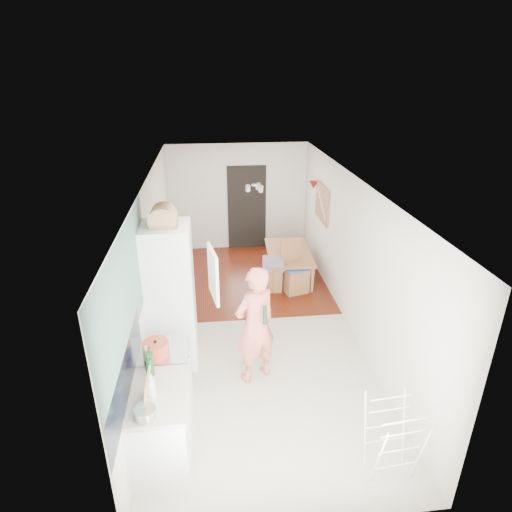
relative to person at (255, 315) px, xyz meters
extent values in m
cube|color=#BDB19F|center=(0.13, 1.30, -1.01)|extent=(3.20, 7.00, 0.01)
cube|color=#5F2009|center=(0.13, 3.15, -1.01)|extent=(3.20, 3.30, 0.01)
cube|color=slate|center=(-1.46, -0.70, 0.84)|extent=(0.02, 3.00, 1.30)
cube|color=black|center=(-1.46, -1.25, 0.14)|extent=(0.02, 1.90, 0.50)
cube|color=black|center=(0.33, 4.78, -0.01)|extent=(0.90, 0.04, 2.00)
cube|color=white|center=(-1.17, -1.25, -0.58)|extent=(0.60, 0.90, 0.86)
cube|color=beige|center=(-1.17, -1.25, -0.12)|extent=(0.62, 0.92, 0.06)
cube|color=white|center=(-1.17, -0.50, -0.57)|extent=(0.60, 0.60, 0.88)
cube|color=#B6B6B8|center=(-1.17, -0.50, -0.11)|extent=(0.60, 0.60, 0.04)
cube|color=white|center=(-1.14, 0.52, 0.06)|extent=(0.66, 0.66, 2.15)
cube|color=white|center=(-0.53, 0.22, 0.54)|extent=(0.14, 0.56, 0.70)
cube|color=white|center=(-0.83, 0.52, 0.54)|extent=(0.02, 0.52, 0.66)
cube|color=tan|center=(1.71, 3.20, 0.54)|extent=(0.03, 0.90, 0.70)
cube|color=#9A693A|center=(1.69, 3.20, 0.54)|extent=(0.00, 0.94, 0.74)
cone|color=maroon|center=(1.67, 3.85, 0.74)|extent=(0.18, 0.18, 0.16)
imported|color=#E4715C|center=(0.00, 0.00, 0.00)|extent=(0.88, 0.78, 2.03)
imported|color=#9A693A|center=(1.07, 3.08, -0.77)|extent=(0.83, 1.40, 0.48)
cube|color=slate|center=(0.63, 2.56, -0.45)|extent=(0.45, 0.45, 0.18)
cylinder|color=#D0402A|center=(-1.24, -0.60, 0.00)|extent=(0.32, 0.32, 0.18)
cylinder|color=#B6B6B8|center=(-1.25, -1.58, -0.04)|extent=(0.21, 0.21, 0.11)
cylinder|color=#163C1E|center=(0.11, -0.17, 0.10)|extent=(0.06, 0.06, 0.26)
cylinder|color=#163C1E|center=(-1.26, -0.95, 0.05)|extent=(0.07, 0.07, 0.30)
cylinder|color=#163C1E|center=(-1.26, -1.08, 0.06)|extent=(0.08, 0.08, 0.31)
cylinder|color=silver|center=(-1.22, -1.28, 0.01)|extent=(0.10, 0.10, 0.21)
cylinder|color=tan|center=(-1.27, -0.96, 0.01)|extent=(0.07, 0.07, 0.20)
cylinder|color=tan|center=(-1.32, -0.82, 0.02)|extent=(0.07, 0.07, 0.23)
camera|label=1|loc=(-0.53, -4.85, 3.03)|focal=30.00mm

